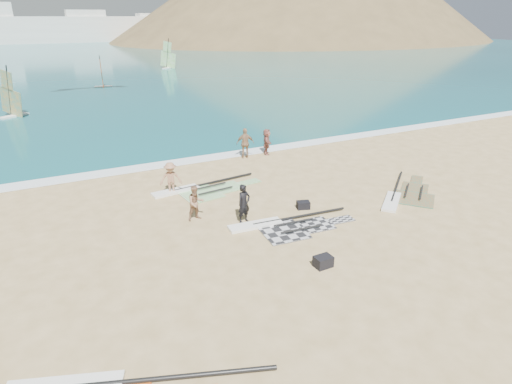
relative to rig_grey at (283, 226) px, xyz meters
name	(u,v)px	position (x,y,z in m)	size (l,w,h in m)	color
ground	(328,248)	(0.60, -2.29, -0.05)	(300.00, 300.00, 0.00)	tan
sea	(61,46)	(0.60, 129.71, -0.05)	(300.00, 240.00, 0.06)	#0C4E55
surf_line	(209,158)	(0.60, 10.01, -0.05)	(300.00, 1.20, 0.04)	white
headland_main	(309,40)	(85.60, 127.71, -0.05)	(143.00, 143.00, 45.00)	brown
headland_minor	(365,37)	(120.60, 137.71, -0.05)	(70.00, 70.00, 28.00)	brown
rig_grey	(283,226)	(0.00, 0.00, 0.00)	(5.40, 2.33, 0.20)	black
rig_green	(200,190)	(-1.69, 5.30, 0.00)	(5.66, 2.43, 0.20)	green
rig_orange	(404,195)	(6.85, 0.16, 0.00)	(5.08, 4.22, 0.20)	#EA3F04
gear_bag_near	(323,262)	(-0.30, -3.25, 0.15)	(0.62, 0.45, 0.39)	black
gear_bag_far	(303,205)	(1.72, 1.16, 0.12)	(0.57, 0.40, 0.34)	black
person_wetsuit	(244,204)	(-1.25, 1.14, 0.79)	(0.61, 0.40, 1.68)	black
beachgoer_left	(196,203)	(-2.96, 2.28, 0.72)	(0.74, 0.58, 1.53)	#986E50
beachgoer_mid	(171,179)	(-3.09, 5.51, 0.76)	(1.05, 0.60, 1.63)	#A17053
beachgoer_back	(245,143)	(2.62, 9.08, 0.88)	(1.09, 0.45, 1.86)	#997453
beachgoer_right	(267,142)	(4.16, 9.21, 0.76)	(1.50, 0.48, 1.62)	#9E5C50
windsurfer_left	(11,102)	(-10.22, 28.55, 1.23)	(2.37, 2.44, 4.39)	white
windsurfer_centre	(102,78)	(-0.72, 42.44, 1.10)	(2.14, 2.53, 3.80)	white
windsurfer_right	(168,60)	(12.21, 58.72, 1.32)	(2.52, 2.53, 4.81)	white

